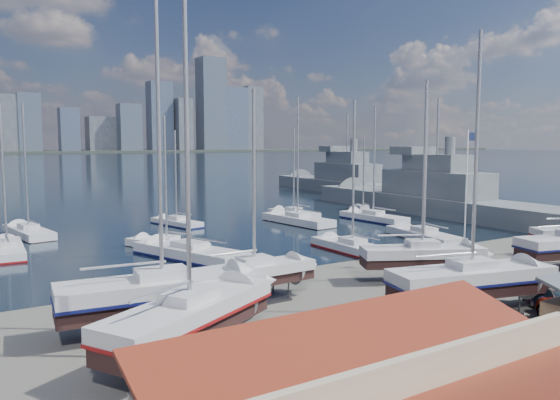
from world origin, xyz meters
TOP-DOWN VIEW (x-y plane):
  - ground at (0.00, -10.00)m, footprint 1400.00×1400.00m
  - water at (0.00, 300.00)m, footprint 1400.00×600.00m
  - sailboat_cradle_0 at (-19.22, -8.39)m, footprint 11.43×4.32m
  - sailboat_cradle_1 at (-19.46, -12.79)m, footprint 10.54×7.62m
  - sailboat_cradle_2 at (-12.33, -6.37)m, footprint 8.29×2.58m
  - sailboat_cradle_3 at (-2.46, -15.39)m, footprint 10.77×5.26m
  - sailboat_cradle_4 at (0.79, -8.37)m, footprint 9.13×6.23m
  - sailboat_moored_1 at (-24.28, 18.84)m, footprint 3.24×9.81m
  - sailboat_moored_2 at (-21.21, 28.46)m, footprint 4.33×10.40m
  - sailboat_moored_3 at (-10.74, 8.14)m, footprint 7.15×12.38m
  - sailboat_moored_4 at (-10.85, 13.56)m, footprint 6.19×9.10m
  - sailboat_moored_5 at (-4.50, 27.27)m, footprint 4.17×8.56m
  - sailboat_moored_6 at (3.36, 2.73)m, footprint 2.86×9.91m
  - sailboat_moored_7 at (9.01, 20.39)m, footprint 4.16×11.35m
  - sailboat_moored_8 at (12.62, 26.75)m, footprint 3.73×8.88m
  - sailboat_moored_9 at (13.90, 3.72)m, footprint 4.73×10.58m
  - sailboat_moored_10 at (18.96, 17.33)m, footprint 3.36×10.47m
  - sailboat_moored_11 at (22.57, 23.58)m, footprint 5.36×8.06m
  - naval_ship_east at (31.55, 18.17)m, footprint 9.49×47.83m
  - naval_ship_west at (41.95, 51.35)m, footprint 10.27×45.97m
  - car_a at (-10.90, -20.85)m, footprint 2.58×4.83m
  - car_b at (-10.86, -22.05)m, footprint 4.29×2.36m
  - car_d at (2.23, -18.08)m, footprint 3.86×5.69m
  - flagpole at (6.79, -7.33)m, footprint 1.00×0.12m

SIDE VIEW (x-z plane):
  - water at x=0.00m, z-range -0.35..0.05m
  - ground at x=0.00m, z-range 0.00..0.00m
  - sailboat_moored_1 at x=-24.28m, z-range -6.92..7.54m
  - sailboat_moored_6 at x=3.36m, z-range -7.08..7.69m
  - sailboat_moored_10 at x=18.96m, z-range -7.43..8.04m
  - sailboat_moored_8 at x=12.62m, z-range -6.13..6.74m
  - sailboat_moored_5 at x=-4.50m, z-range -5.86..6.48m
  - sailboat_moored_11 at x=22.57m, z-range -5.58..6.20m
  - sailboat_moored_3 at x=-10.74m, z-range -8.62..9.25m
  - sailboat_moored_2 at x=-21.21m, z-range -7.30..7.94m
  - sailboat_moored_9 at x=13.90m, z-range -7.40..8.04m
  - sailboat_moored_4 at x=-10.85m, z-range -6.41..7.05m
  - sailboat_moored_7 at x=9.01m, z-range -8.06..8.71m
  - car_b at x=-10.86m, z-range 0.00..1.34m
  - car_d at x=2.23m, z-range 0.00..1.53m
  - car_a at x=-10.90m, z-range 0.00..1.56m
  - naval_ship_west at x=41.95m, z-range -7.39..10.72m
  - naval_ship_east at x=31.55m, z-range -7.48..10.81m
  - sailboat_cradle_2 at x=-12.33m, z-range -4.85..8.76m
  - sailboat_cradle_4 at x=0.79m, z-range -5.35..9.37m
  - sailboat_cradle_3 at x=-2.46m, z-range -6.25..10.46m
  - sailboat_cradle_1 at x=-19.46m, z-range -6.29..10.51m
  - sailboat_cradle_0 at x=-19.22m, z-range -6.77..11.10m
  - flagpole at x=6.79m, z-range 0.82..12.16m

